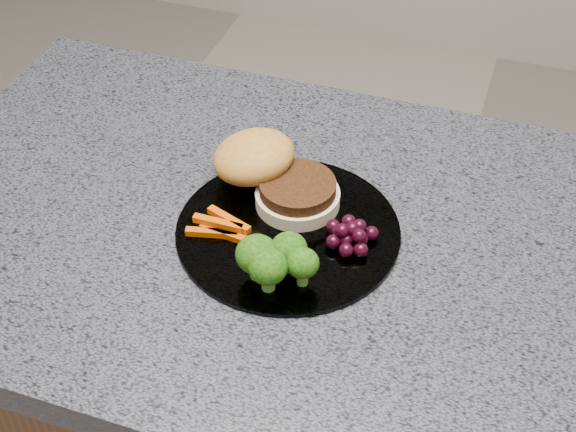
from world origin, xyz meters
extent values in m
cube|color=#555560|center=(0.00, 0.00, 0.88)|extent=(1.20, 0.60, 0.04)
cylinder|color=white|center=(-0.12, -0.01, 0.90)|extent=(0.26, 0.26, 0.01)
cylinder|color=beige|center=(-0.12, 0.04, 0.92)|extent=(0.12, 0.12, 0.02)
cylinder|color=#3B200B|center=(-0.12, 0.04, 0.93)|extent=(0.11, 0.11, 0.02)
ellipsoid|color=#BB832E|center=(-0.19, 0.07, 0.93)|extent=(0.12, 0.12, 0.06)
cube|color=#CA4903|center=(-0.19, -0.03, 0.91)|extent=(0.06, 0.01, 0.01)
cube|color=#CA4903|center=(-0.18, -0.04, 0.91)|extent=(0.06, 0.02, 0.01)
cube|color=#CA4903|center=(-0.20, -0.04, 0.91)|extent=(0.06, 0.02, 0.01)
cube|color=#CA4903|center=(-0.18, -0.03, 0.92)|extent=(0.06, 0.03, 0.01)
cube|color=#CA4903|center=(-0.19, -0.04, 0.92)|extent=(0.06, 0.01, 0.01)
cylinder|color=#619737|center=(-0.12, -0.09, 0.92)|extent=(0.02, 0.02, 0.02)
ellipsoid|color=#133C08|center=(-0.12, -0.09, 0.94)|extent=(0.05, 0.05, 0.04)
cylinder|color=#619737|center=(-0.10, -0.07, 0.92)|extent=(0.01, 0.01, 0.02)
ellipsoid|color=#133C08|center=(-0.10, -0.07, 0.94)|extent=(0.04, 0.04, 0.04)
cylinder|color=#619737|center=(-0.11, -0.10, 0.92)|extent=(0.01, 0.01, 0.02)
ellipsoid|color=#133C08|center=(-0.11, -0.10, 0.94)|extent=(0.04, 0.04, 0.04)
cylinder|color=#619737|center=(-0.08, -0.08, 0.92)|extent=(0.01, 0.01, 0.02)
ellipsoid|color=#133C08|center=(-0.08, -0.08, 0.94)|extent=(0.04, 0.04, 0.03)
sphere|color=black|center=(-0.05, -0.01, 0.91)|extent=(0.02, 0.02, 0.02)
sphere|color=black|center=(-0.03, -0.01, 0.91)|extent=(0.02, 0.02, 0.02)
sphere|color=black|center=(-0.04, 0.01, 0.91)|extent=(0.02, 0.02, 0.02)
sphere|color=black|center=(-0.06, 0.00, 0.91)|extent=(0.02, 0.02, 0.02)
sphere|color=black|center=(-0.06, -0.02, 0.91)|extent=(0.02, 0.02, 0.02)
sphere|color=black|center=(-0.04, -0.03, 0.91)|extent=(0.02, 0.02, 0.02)
sphere|color=black|center=(-0.03, -0.02, 0.91)|extent=(0.02, 0.02, 0.02)
sphere|color=black|center=(-0.02, 0.01, 0.91)|extent=(0.02, 0.02, 0.02)
sphere|color=black|center=(-0.07, 0.01, 0.91)|extent=(0.02, 0.02, 0.02)
sphere|color=black|center=(-0.04, 0.00, 0.93)|extent=(0.02, 0.02, 0.02)
sphere|color=black|center=(-0.05, -0.01, 0.93)|extent=(0.02, 0.02, 0.02)
sphere|color=black|center=(-0.03, -0.01, 0.93)|extent=(0.02, 0.02, 0.02)
sphere|color=black|center=(-0.05, 0.01, 0.93)|extent=(0.02, 0.02, 0.02)
sphere|color=black|center=(-0.04, 0.00, 0.93)|extent=(0.02, 0.02, 0.02)
camera|label=1|loc=(0.10, -0.64, 1.54)|focal=50.00mm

